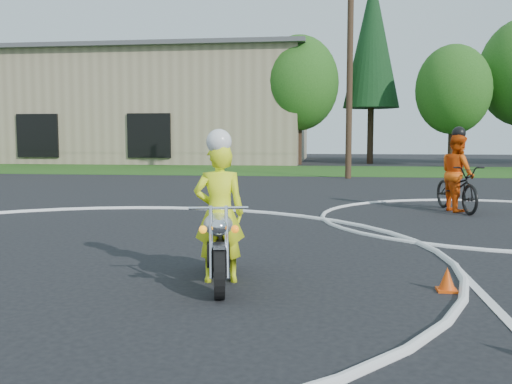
# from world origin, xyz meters

# --- Properties ---
(grass_strip) EXTENTS (120.00, 10.00, 0.02)m
(grass_strip) POSITION_xyz_m (0.00, 27.00, 0.01)
(grass_strip) COLOR #1E4714
(grass_strip) RESTS_ON ground
(course_markings) EXTENTS (19.05, 19.05, 0.12)m
(course_markings) POSITION_xyz_m (2.17, 4.35, 0.01)
(course_markings) COLOR silver
(course_markings) RESTS_ON ground
(primary_motorcycle) EXTENTS (0.73, 2.02, 1.08)m
(primary_motorcycle) POSITION_xyz_m (2.75, 1.56, 0.52)
(primary_motorcycle) COLOR black
(primary_motorcycle) RESTS_ON ground
(rider_primary_grp) EXTENTS (0.74, 0.56, 2.00)m
(rider_primary_grp) POSITION_xyz_m (2.74, 1.69, 0.96)
(rider_primary_grp) COLOR #EEFF1A
(rider_primary_grp) RESTS_ON ground
(rider_second_grp) EXTENTS (1.29, 2.37, 2.16)m
(rider_second_grp) POSITION_xyz_m (7.39, 9.49, 0.76)
(rider_second_grp) COLOR black
(rider_second_grp) RESTS_ON ground
(warehouse) EXTENTS (41.00, 17.00, 8.30)m
(warehouse) POSITION_xyz_m (-18.00, 39.99, 4.16)
(warehouse) COLOR tan
(warehouse) RESTS_ON ground
(treeline) EXTENTS (38.20, 8.10, 14.52)m
(treeline) POSITION_xyz_m (14.78, 34.61, 6.62)
(treeline) COLOR #382619
(treeline) RESTS_ON ground
(utility_poles) EXTENTS (41.60, 1.12, 10.00)m
(utility_poles) POSITION_xyz_m (5.00, 21.00, 5.20)
(utility_poles) COLOR #473321
(utility_poles) RESTS_ON ground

